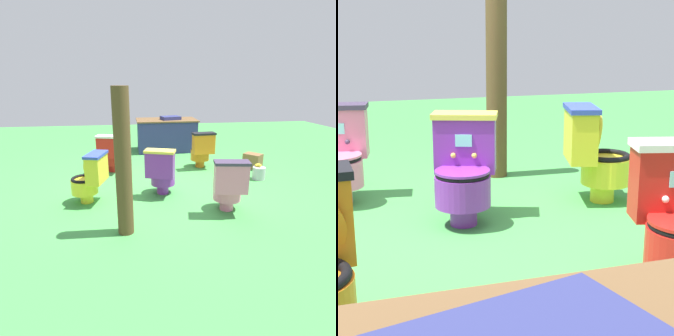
% 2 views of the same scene
% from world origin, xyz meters
% --- Properties ---
extents(ground, '(14.00, 14.00, 0.00)m').
position_xyz_m(ground, '(0.00, 0.00, 0.00)').
color(ground, '#429947').
extents(toilet_red, '(0.51, 0.58, 0.73)m').
position_xyz_m(toilet_red, '(-0.87, 0.88, 0.37)').
color(toilet_red, red).
rests_on(toilet_red, ground).
extents(toilet_purple, '(0.54, 0.60, 0.73)m').
position_xyz_m(toilet_purple, '(-0.06, -0.36, 0.37)').
color(toilet_purple, purple).
rests_on(toilet_purple, ground).
extents(toilet_yellow, '(0.58, 0.52, 0.73)m').
position_xyz_m(toilet_yellow, '(-1.09, -0.50, 0.37)').
color(toilet_yellow, yellow).
rests_on(toilet_yellow, ground).
extents(toilet_orange, '(0.45, 0.52, 0.73)m').
position_xyz_m(toilet_orange, '(0.88, 0.93, 0.37)').
color(toilet_orange, orange).
rests_on(toilet_orange, ground).
extents(toilet_pink, '(0.48, 0.55, 0.73)m').
position_xyz_m(toilet_pink, '(0.73, -1.07, 0.37)').
color(toilet_pink, pink).
rests_on(toilet_pink, ground).
extents(vendor_table, '(1.46, 0.86, 0.85)m').
position_xyz_m(vendor_table, '(0.41, 2.52, 0.39)').
color(vendor_table, navy).
rests_on(vendor_table, ground).
extents(wooden_post, '(0.18, 0.18, 1.63)m').
position_xyz_m(wooden_post, '(-0.61, -1.43, 0.81)').
color(wooden_post, brown).
rests_on(wooden_post, ground).
extents(small_crate, '(0.40, 0.41, 0.29)m').
position_xyz_m(small_crate, '(1.90, 0.77, 0.15)').
color(small_crate, brown).
rests_on(small_crate, ground).
extents(lemon_bucket, '(0.22, 0.22, 0.28)m').
position_xyz_m(lemon_bucket, '(1.71, 0.10, 0.12)').
color(lemon_bucket, '#B7B7BF').
rests_on(lemon_bucket, ground).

